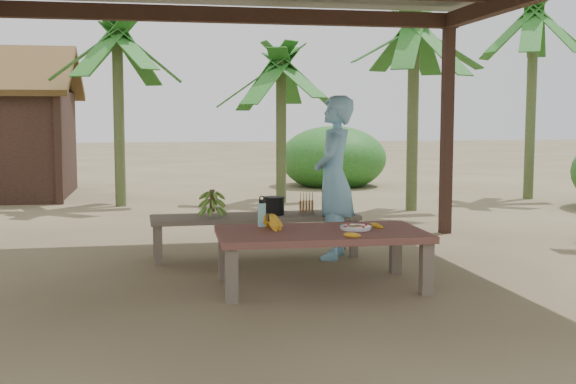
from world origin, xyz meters
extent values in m
plane|color=brown|center=(0.00, 0.00, 0.00)|extent=(80.00, 80.00, 0.00)
cube|color=black|center=(2.80, 2.30, 1.35)|extent=(0.13, 0.13, 2.70)
cube|color=black|center=(0.00, 2.30, 2.70)|extent=(5.80, 0.14, 0.18)
cube|color=brown|center=(-0.30, -0.73, 0.22)|extent=(0.10, 0.10, 0.44)
cube|color=brown|center=(1.34, -0.77, 0.22)|extent=(0.10, 0.10, 0.44)
cube|color=brown|center=(-0.28, 0.11, 0.22)|extent=(0.10, 0.10, 0.44)
cube|color=brown|center=(1.36, 0.07, 0.22)|extent=(0.10, 0.10, 0.44)
cube|color=maroon|center=(0.53, -0.33, 0.47)|extent=(1.82, 1.04, 0.06)
cube|color=brown|center=(-0.87, 0.89, 0.20)|extent=(0.08, 0.08, 0.40)
cube|color=brown|center=(1.19, 0.94, 0.20)|extent=(0.08, 0.08, 0.40)
cube|color=brown|center=(-0.88, 1.35, 0.20)|extent=(0.08, 0.08, 0.40)
cube|color=brown|center=(1.18, 1.40, 0.20)|extent=(0.08, 0.08, 0.40)
cube|color=brown|center=(0.16, 1.14, 0.42)|extent=(2.21, 0.66, 0.05)
cylinder|color=white|center=(0.84, -0.34, 0.51)|extent=(0.25, 0.25, 0.01)
cylinder|color=white|center=(0.84, -0.34, 0.52)|extent=(0.27, 0.27, 0.02)
cube|color=brown|center=(0.84, -0.34, 0.53)|extent=(0.16, 0.14, 0.02)
ellipsoid|color=yellow|center=(0.69, -0.75, 0.52)|extent=(0.16, 0.07, 0.04)
ellipsoid|color=yellow|center=(1.05, -0.28, 0.52)|extent=(0.11, 0.17, 0.04)
cylinder|color=#40C2CA|center=(0.06, 0.01, 0.61)|extent=(0.07, 0.07, 0.21)
cylinder|color=black|center=(0.06, 0.01, 0.73)|extent=(0.05, 0.05, 0.03)
torus|color=black|center=(0.06, 0.01, 0.76)|extent=(0.05, 0.01, 0.05)
cylinder|color=black|center=(0.36, 1.15, 0.54)|extent=(0.22, 0.22, 0.18)
imported|color=#6FAFD3|center=(0.97, 0.93, 0.86)|extent=(0.63, 0.74, 1.72)
cylinder|color=#596638|center=(3.19, 4.59, 1.48)|extent=(0.18, 0.18, 2.95)
cylinder|color=#596638|center=(1.32, 6.08, 1.24)|extent=(0.18, 0.18, 2.47)
cylinder|color=#596638|center=(-1.45, 6.04, 1.46)|extent=(0.18, 0.18, 2.92)
cylinder|color=#596638|center=(5.91, 5.80, 1.70)|extent=(0.18, 0.18, 3.40)
camera|label=1|loc=(-0.91, -6.41, 1.47)|focal=45.00mm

